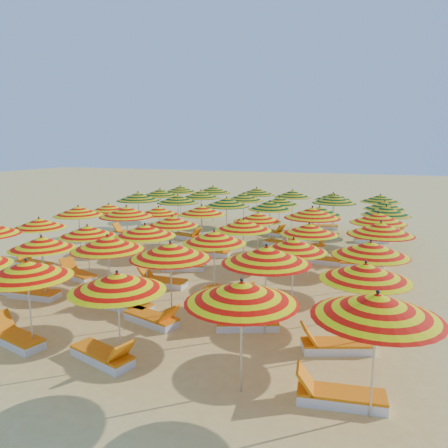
{
  "coord_description": "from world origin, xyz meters",
  "views": [
    {
      "loc": [
        6.63,
        -16.83,
        5.02
      ],
      "look_at": [
        0.0,
        0.5,
        1.6
      ],
      "focal_mm": 35.0,
      "sensor_mm": 36.0,
      "label": 1
    }
  ],
  "objects_px": {
    "lounger_24": "(372,239)",
    "lounger_12": "(162,282)",
    "umbrella_9": "(170,251)",
    "umbrella_22": "(309,229)",
    "lounger_7": "(152,319)",
    "umbrella_29": "(378,218)",
    "umbrella_10": "(266,255)",
    "lounger_13": "(230,294)",
    "lounger_4": "(0,287)",
    "umbrella_30": "(138,197)",
    "lounger_2": "(103,356)",
    "umbrella_18": "(78,211)",
    "lounger_17": "(362,264)",
    "lounger_15": "(212,253)",
    "lounger_20": "(280,243)",
    "umbrella_13": "(87,231)",
    "lounger_22": "(271,232)",
    "lounger_11": "(78,275)",
    "umbrella_5": "(377,306)",
    "lounger_16": "(326,260)",
    "lounger_3": "(339,396)",
    "umbrella_25": "(159,211)",
    "umbrella_44": "(257,191)",
    "umbrella_36": "(160,192)",
    "umbrella_23": "(381,229)",
    "umbrella_32": "(227,202)",
    "umbrella_33": "(270,205)",
    "umbrella_27": "(258,217)",
    "umbrella_45": "(292,194)",
    "umbrella_3": "(117,282)",
    "lounger_25": "(248,222)",
    "umbrella_11": "(365,272)",
    "lounger_27": "(389,233)",
    "umbrella_38": "(244,197)",
    "lounger_10": "(34,264)",
    "umbrella_24": "(109,208)",
    "lounger_26": "(322,227)",
    "lounger_6": "(125,305)",
    "umbrella_40": "(334,199)",
    "umbrella_4": "(242,292)",
    "umbrella_34": "(320,211)",
    "beachgoer_a": "(285,245)",
    "umbrella_7": "(42,243)",
    "umbrella_39": "(279,201)",
    "umbrella_8": "(108,243)",
    "lounger_19": "(187,236)",
    "umbrella_12": "(39,223)",
    "umbrella_20": "(172,221)",
    "umbrella_26": "(202,210)",
    "umbrella_41": "(385,205)",
    "umbrella_35": "(386,211)",
    "lounger_23": "(321,235)",
    "lounger_14": "(184,266)",
    "umbrella_17": "(370,249)",
    "umbrella_31": "(178,199)",
    "lounger_5": "(33,293)"
  },
  "relations": [
    {
      "from": "umbrella_30",
      "to": "lounger_2",
      "type": "relative_size",
      "value": 1.36
    },
    {
      "from": "lounger_7",
      "to": "umbrella_29",
      "type": "bearing_deg",
      "value": 71.47
    },
    {
      "from": "umbrella_23",
      "to": "umbrella_44",
      "type": "bearing_deg",
      "value": 126.5
    },
    {
      "from": "lounger_2",
      "to": "beachgoer_a",
      "type": "xyz_separation_m",
      "value": [
        1.9,
        10.38,
        0.53
      ]
    },
    {
      "from": "umbrella_9",
      "to": "lounger_12",
      "type": "distance_m",
      "value": 3.94
    },
    {
      "from": "umbrella_38",
      "to": "lounger_10",
      "type": "relative_size",
      "value": 1.59
    },
    {
      "from": "umbrella_17",
      "to": "umbrella_31",
      "type": "distance_m",
      "value": 12.94
    },
    {
      "from": "umbrella_24",
      "to": "lounger_26",
      "type": "xyz_separation_m",
      "value": [
        9.34,
        8.0,
        -1.74
      ]
    },
    {
      "from": "lounger_3",
      "to": "umbrella_44",
      "type": "bearing_deg",
      "value": -76.87
    },
    {
      "from": "lounger_20",
      "to": "lounger_3",
      "type": "bearing_deg",
      "value": -49.45
    },
    {
      "from": "umbrella_12",
      "to": "umbrella_20",
      "type": "xyz_separation_m",
      "value": [
        4.77,
        2.2,
        0.02
      ]
    },
    {
      "from": "umbrella_3",
      "to": "lounger_25",
      "type": "height_order",
      "value": "umbrella_3"
    },
    {
      "from": "umbrella_22",
      "to": "umbrella_25",
      "type": "xyz_separation_m",
      "value": [
        -7.54,
        2.28,
        -0.07
      ]
    },
    {
      "from": "umbrella_3",
      "to": "umbrella_7",
      "type": "xyz_separation_m",
      "value": [
        -4.74,
        2.76,
        -0.09
      ]
    },
    {
      "from": "lounger_24",
      "to": "lounger_25",
      "type": "xyz_separation_m",
      "value": [
        -7.53,
        2.51,
        0.0
      ]
    },
    {
      "from": "lounger_19",
      "to": "lounger_26",
      "type": "distance_m",
      "value": 8.3
    },
    {
      "from": "umbrella_13",
      "to": "lounger_22",
      "type": "bearing_deg",
      "value": 68.42
    },
    {
      "from": "lounger_22",
      "to": "beachgoer_a",
      "type": "distance_m",
      "value": 5.44
    },
    {
      "from": "umbrella_9",
      "to": "umbrella_10",
      "type": "xyz_separation_m",
      "value": [
        2.67,
        0.23,
        0.07
      ]
    },
    {
      "from": "umbrella_4",
      "to": "lounger_24",
      "type": "relative_size",
      "value": 1.6
    },
    {
      "from": "umbrella_35",
      "to": "lounger_23",
      "type": "height_order",
      "value": "umbrella_35"
    },
    {
      "from": "lounger_4",
      "to": "umbrella_7",
      "type": "bearing_deg",
      "value": 175.41
    },
    {
      "from": "umbrella_23",
      "to": "umbrella_45",
      "type": "relative_size",
      "value": 1.16
    },
    {
      "from": "umbrella_18",
      "to": "lounger_17",
      "type": "xyz_separation_m",
      "value": [
        12.14,
        2.47,
        -1.9
      ]
    },
    {
      "from": "lounger_6",
      "to": "lounger_17",
      "type": "distance_m",
      "value": 9.86
    },
    {
      "from": "umbrella_11",
      "to": "lounger_27",
      "type": "height_order",
      "value": "umbrella_11"
    },
    {
      "from": "umbrella_18",
      "to": "umbrella_27",
      "type": "height_order",
      "value": "umbrella_18"
    },
    {
      "from": "lounger_24",
      "to": "lounger_12",
      "type": "bearing_deg",
      "value": -142.58
    },
    {
      "from": "umbrella_40",
      "to": "umbrella_30",
      "type": "bearing_deg",
      "value": -163.28
    },
    {
      "from": "umbrella_18",
      "to": "lounger_11",
      "type": "relative_size",
      "value": 1.31
    },
    {
      "from": "umbrella_5",
      "to": "lounger_16",
      "type": "xyz_separation_m",
      "value": [
        -2.29,
        10.43,
        -2.03
      ]
    },
    {
      "from": "umbrella_23",
      "to": "umbrella_39",
      "type": "height_order",
      "value": "umbrella_23"
    },
    {
      "from": "umbrella_33",
      "to": "lounger_27",
      "type": "relative_size",
      "value": 1.57
    },
    {
      "from": "umbrella_9",
      "to": "umbrella_22",
      "type": "height_order",
      "value": "umbrella_9"
    },
    {
      "from": "umbrella_8",
      "to": "umbrella_22",
      "type": "relative_size",
      "value": 1.11
    },
    {
      "from": "umbrella_23",
      "to": "umbrella_32",
      "type": "distance_m",
      "value": 8.82
    },
    {
      "from": "umbrella_26",
      "to": "umbrella_41",
      "type": "height_order",
      "value": "umbrella_26"
    },
    {
      "from": "lounger_15",
      "to": "lounger_20",
      "type": "relative_size",
      "value": 0.98
    },
    {
      "from": "lounger_10",
      "to": "lounger_4",
      "type": "bearing_deg",
      "value": 120.83
    },
    {
      "from": "umbrella_24",
      "to": "umbrella_34",
      "type": "bearing_deg",
      "value": 14.33
    },
    {
      "from": "umbrella_36",
      "to": "umbrella_44",
      "type": "xyz_separation_m",
      "value": [
        5.33,
        2.62,
        0.0
      ]
    },
    {
      "from": "lounger_4",
      "to": "lounger_12",
      "type": "relative_size",
      "value": 1.0
    },
    {
      "from": "umbrella_33",
      "to": "umbrella_44",
      "type": "distance_m",
      "value": 5.56
    },
    {
      "from": "umbrella_5",
      "to": "lounger_10",
      "type": "relative_size",
      "value": 1.73
    },
    {
      "from": "umbrella_44",
      "to": "lounger_12",
      "type": "bearing_deg",
      "value": -88.71
    },
    {
      "from": "umbrella_33",
      "to": "lounger_2",
      "type": "xyz_separation_m",
      "value": [
        -0.5,
        -12.98,
        -1.86
      ]
    },
    {
      "from": "lounger_2",
      "to": "lounger_5",
      "type": "xyz_separation_m",
      "value": [
        -4.83,
        2.79,
        0.0
      ]
    },
    {
      "from": "umbrella_38",
      "to": "lounger_14",
      "type": "xyz_separation_m",
      "value": [
        0.16,
        -8.04,
        -1.9
      ]
    },
    {
      "from": "umbrella_10",
      "to": "umbrella_36",
      "type": "xyz_separation_m",
      "value": [
        -10.18,
        12.66,
        -0.08
      ]
    },
    {
      "from": "umbrella_10",
      "to": "lounger_13",
      "type": "relative_size",
      "value": 1.39
    }
  ]
}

